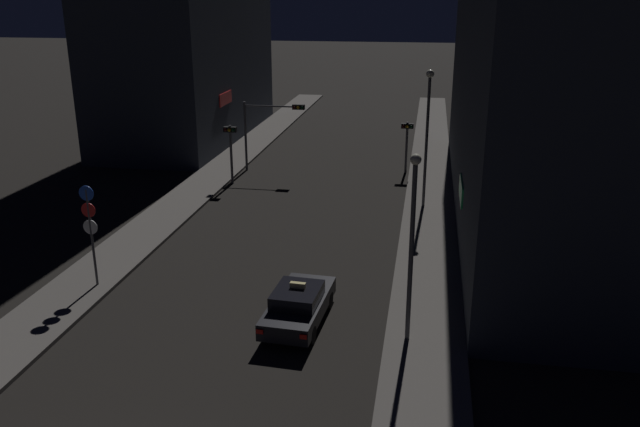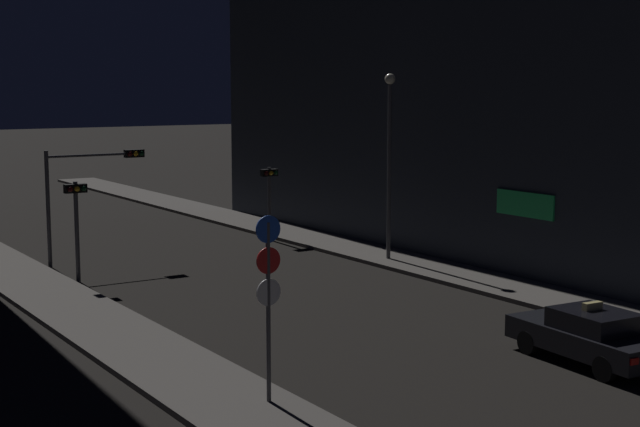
{
  "view_description": "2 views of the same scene",
  "coord_description": "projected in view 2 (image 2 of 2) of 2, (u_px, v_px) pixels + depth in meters",
  "views": [
    {
      "loc": [
        6.64,
        -10.87,
        11.39
      ],
      "look_at": [
        1.84,
        17.58,
        1.53
      ],
      "focal_mm": 36.48,
      "sensor_mm": 36.0,
      "label": 1
    },
    {
      "loc": [
        -16.4,
        -6.38,
        7.12
      ],
      "look_at": [
        1.44,
        21.05,
        2.69
      ],
      "focal_mm": 53.32,
      "sensor_mm": 36.0,
      "label": 2
    }
  ],
  "objects": [
    {
      "name": "sidewalk_right",
      "position": [
        307.0,
        237.0,
        44.27
      ],
      "size": [
        2.76,
        65.22,
        0.16
      ],
      "primitive_type": "cube",
      "color": "#5B5651",
      "rests_on": "ground_plane"
    },
    {
      "name": "street_lamp_far_block",
      "position": [
        389.0,
        144.0,
        37.86
      ],
      "size": [
        0.43,
        0.43,
        7.42
      ],
      "color": "#47474C",
      "rests_on": "sidewalk_right"
    },
    {
      "name": "building_facade_right",
      "position": [
        501.0,
        66.0,
        41.46
      ],
      "size": [
        9.67,
        32.38,
        15.9
      ],
      "color": "#282D38",
      "rests_on": "ground_plane"
    },
    {
      "name": "taxi",
      "position": [
        590.0,
        336.0,
        24.4
      ],
      "size": [
        2.08,
        4.56,
        1.62
      ],
      "color": "black",
      "rests_on": "ground_plane"
    },
    {
      "name": "traffic_light_right_kerb",
      "position": [
        270.0,
        188.0,
        43.59
      ],
      "size": [
        0.8,
        0.42,
        3.39
      ],
      "color": "#47474C",
      "rests_on": "ground_plane"
    },
    {
      "name": "sidewalk_left",
      "position": [
        5.0,
        268.0,
        36.79
      ],
      "size": [
        2.76,
        65.22,
        0.16
      ],
      "primitive_type": "cube",
      "color": "#5B5651",
      "rests_on": "ground_plane"
    },
    {
      "name": "sign_pole_left",
      "position": [
        268.0,
        290.0,
        20.74
      ],
      "size": [
        0.61,
        0.1,
        4.17
      ],
      "color": "#47474C",
      "rests_on": "sidewalk_left"
    },
    {
      "name": "traffic_light_overhead",
      "position": [
        88.0,
        180.0,
        37.72
      ],
      "size": [
        4.09,
        0.42,
        4.61
      ],
      "color": "#47474C",
      "rests_on": "ground_plane"
    },
    {
      "name": "traffic_light_left_kerb",
      "position": [
        76.0,
        210.0,
        34.16
      ],
      "size": [
        0.8,
        0.42,
        3.69
      ],
      "color": "#47474C",
      "rests_on": "ground_plane"
    }
  ]
}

